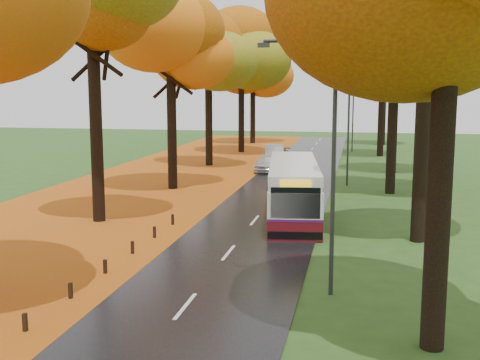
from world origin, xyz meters
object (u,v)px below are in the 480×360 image
(streetlamp_mid, at_px, (345,115))
(car_silver, at_px, (274,154))
(streetlamp_far, at_px, (351,106))
(bus, at_px, (293,188))
(car_white, at_px, (266,163))
(car_dark, at_px, (277,155))
(streetlamp_near, at_px, (326,146))

(streetlamp_mid, distance_m, car_silver, 13.42)
(streetlamp_far, xyz_separation_m, bus, (-2.21, -32.62, -3.23))
(streetlamp_mid, bearing_deg, car_white, 138.34)
(streetlamp_mid, xyz_separation_m, streetlamp_far, (0.00, 22.00, 0.00))
(car_white, distance_m, car_dark, 6.45)
(bus, relative_size, car_silver, 2.29)
(bus, xyz_separation_m, car_white, (-3.90, 16.06, -0.81))
(car_white, bearing_deg, streetlamp_far, 69.37)
(car_silver, height_order, car_dark, car_silver)
(car_white, height_order, car_dark, car_white)
(streetlamp_mid, distance_m, car_dark, 14.00)
(streetlamp_mid, relative_size, car_white, 2.17)
(car_silver, bearing_deg, car_white, -98.06)
(streetlamp_near, xyz_separation_m, car_silver, (-6.30, 33.20, -3.90))
(streetlamp_mid, height_order, streetlamp_far, same)
(streetlamp_far, distance_m, bus, 32.86)
(bus, bearing_deg, streetlamp_far, 78.82)
(streetlamp_near, relative_size, streetlamp_mid, 1.00)
(streetlamp_mid, height_order, car_white, streetlamp_mid)
(car_dark, bearing_deg, streetlamp_mid, -51.97)
(streetlamp_mid, height_order, bus, streetlamp_mid)
(bus, bearing_deg, streetlamp_near, -86.30)
(streetlamp_near, bearing_deg, car_silver, 100.74)
(streetlamp_near, distance_m, streetlamp_far, 44.00)
(streetlamp_near, bearing_deg, streetlamp_far, 90.00)
(bus, height_order, car_dark, bus)
(streetlamp_near, distance_m, bus, 12.03)
(streetlamp_near, height_order, streetlamp_mid, same)
(streetlamp_near, xyz_separation_m, streetlamp_far, (0.00, 44.00, 0.00))
(car_white, bearing_deg, car_dark, 89.89)
(streetlamp_far, distance_m, car_dark, 12.52)
(car_silver, bearing_deg, car_dark, 67.73)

